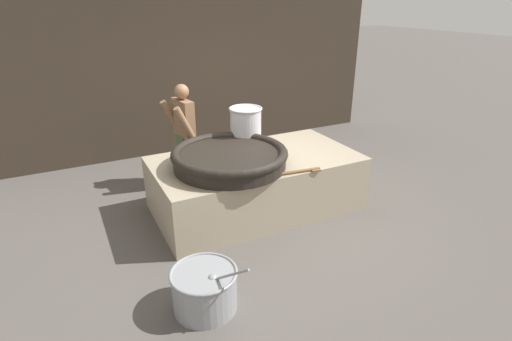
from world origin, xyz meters
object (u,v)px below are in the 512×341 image
stock_pot (246,126)px  cook (184,132)px  giant_wok_near (230,157)px  prep_bowl_vegetables (205,288)px

stock_pot → cook: cook is taller
giant_wok_near → prep_bowl_vegetables: size_ratio=1.93×
stock_pot → cook: bearing=134.4°
cook → giant_wok_near: bearing=88.7°
cook → prep_bowl_vegetables: (-0.73, -2.83, -0.64)m
stock_pot → cook: size_ratio=0.36×
stock_pot → giant_wok_near: bearing=-130.4°
stock_pot → prep_bowl_vegetables: 2.68m
giant_wok_near → stock_pot: size_ratio=2.60×
giant_wok_near → cook: (-0.19, 1.35, -0.02)m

